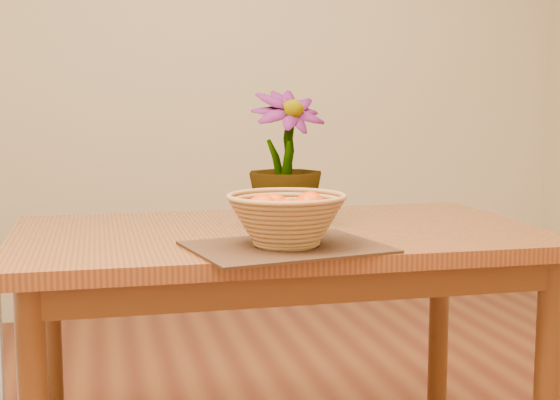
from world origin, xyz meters
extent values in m
cube|color=beige|center=(0.00, 2.25, 1.35)|extent=(4.00, 0.02, 2.70)
cube|color=brown|center=(0.00, 0.30, 0.73)|extent=(1.40, 0.80, 0.04)
cube|color=#502B12|center=(0.00, 0.30, 0.67)|extent=(1.28, 0.68, 0.08)
cylinder|color=#502B12|center=(0.62, -0.02, 0.35)|extent=(0.06, 0.06, 0.71)
cylinder|color=#502B12|center=(-0.62, 0.62, 0.35)|extent=(0.06, 0.06, 0.71)
cylinder|color=#502B12|center=(0.62, 0.62, 0.35)|extent=(0.06, 0.06, 0.71)
cube|color=#3E2616|center=(-0.05, 0.03, 0.75)|extent=(0.49, 0.41, 0.01)
cylinder|color=#A37644|center=(-0.05, 0.03, 0.76)|extent=(0.14, 0.14, 0.01)
sphere|color=#DA3D03|center=(-0.05, 0.03, 0.84)|extent=(0.06, 0.06, 0.06)
sphere|color=#DA3D03|center=(0.01, 0.04, 0.84)|extent=(0.08, 0.08, 0.08)
sphere|color=#DA3D03|center=(-0.06, 0.09, 0.84)|extent=(0.07, 0.07, 0.07)
sphere|color=#DA3D03|center=(-0.11, 0.01, 0.84)|extent=(0.08, 0.08, 0.08)
sphere|color=#DA3D03|center=(-0.03, -0.03, 0.84)|extent=(0.07, 0.07, 0.07)
imported|color=#1A4914|center=(0.03, 0.35, 0.94)|extent=(0.25, 0.25, 0.37)
camera|label=1|loc=(-0.47, -1.71, 1.09)|focal=50.00mm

